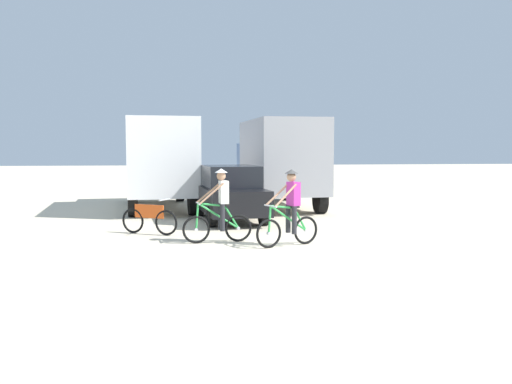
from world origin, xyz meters
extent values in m
plane|color=beige|center=(0.00, 0.00, 0.00)|extent=(120.00, 120.00, 0.00)
cube|color=white|center=(-2.96, 8.71, 2.00)|extent=(2.90, 5.41, 2.70)
cube|color=silver|center=(-3.30, 12.09, 1.50)|extent=(2.34, 1.71, 2.00)
cube|color=black|center=(-3.36, 12.79, 1.85)|extent=(2.02, 0.28, 0.80)
cylinder|color=black|center=(-4.30, 11.89, 0.50)|extent=(0.42, 1.03, 1.00)
cylinder|color=black|center=(-2.27, 12.09, 0.50)|extent=(0.42, 1.03, 1.00)
cylinder|color=black|center=(-3.80, 6.93, 0.50)|extent=(0.42, 1.03, 1.00)
cylinder|color=black|center=(-1.78, 7.13, 0.50)|extent=(0.42, 1.03, 1.00)
cube|color=#9E9EA3|center=(1.58, 8.66, 2.00)|extent=(2.68, 5.32, 2.70)
cube|color=#4C6B9E|center=(1.40, 12.05, 1.50)|extent=(2.28, 1.62, 2.00)
cube|color=black|center=(1.36, 12.75, 1.85)|extent=(2.03, 0.19, 0.80)
cylinder|color=black|center=(0.39, 11.90, 0.50)|extent=(0.37, 1.02, 1.00)
cylinder|color=black|center=(2.42, 12.01, 0.50)|extent=(0.37, 1.02, 1.00)
cylinder|color=black|center=(0.66, 6.92, 0.50)|extent=(0.37, 1.02, 1.00)
cylinder|color=black|center=(2.69, 7.03, 0.50)|extent=(0.37, 1.02, 1.00)
cube|color=black|center=(-0.64, 5.51, 0.70)|extent=(2.22, 4.37, 0.76)
cube|color=black|center=(-0.63, 5.36, 1.42)|extent=(1.82, 2.27, 0.68)
cylinder|color=black|center=(-1.56, 6.72, 0.32)|extent=(0.29, 0.66, 0.64)
cylinder|color=black|center=(-0.01, 6.89, 0.32)|extent=(0.29, 0.66, 0.64)
cylinder|color=black|center=(-1.27, 4.13, 0.32)|extent=(0.29, 0.66, 0.64)
cylinder|color=black|center=(0.28, 4.30, 0.32)|extent=(0.29, 0.66, 0.64)
torus|color=black|center=(-1.79, 1.43, 0.34)|extent=(0.68, 0.15, 0.68)
cylinder|color=silver|center=(-1.79, 1.43, 0.34)|extent=(0.09, 0.09, 0.08)
torus|color=black|center=(-0.75, 1.56, 0.34)|extent=(0.68, 0.15, 0.68)
cylinder|color=silver|center=(-0.75, 1.56, 0.34)|extent=(0.09, 0.09, 0.08)
cylinder|color=green|center=(-1.24, 1.50, 0.66)|extent=(1.02, 0.18, 0.68)
cylinder|color=green|center=(-1.41, 1.47, 0.94)|extent=(0.66, 0.14, 0.13)
cylinder|color=green|center=(-0.92, 1.54, 0.62)|extent=(0.39, 0.10, 0.59)
cylinder|color=green|center=(-1.76, 1.43, 0.66)|extent=(0.11, 0.06, 0.64)
cylinder|color=silver|center=(-1.74, 1.43, 0.98)|extent=(0.10, 0.52, 0.04)
cube|color=black|center=(-1.09, 1.52, 0.93)|extent=(0.25, 0.15, 0.06)
cube|color=silver|center=(-1.11, 1.51, 1.24)|extent=(0.24, 0.34, 0.56)
sphere|color=#A87A5B|center=(-1.17, 1.51, 1.64)|extent=(0.22, 0.22, 0.22)
cone|color=silver|center=(-1.17, 1.51, 1.77)|extent=(0.32, 0.32, 0.10)
cylinder|color=#26262B|center=(-1.15, 1.38, 0.63)|extent=(0.12, 0.12, 0.66)
cylinder|color=#26262B|center=(-1.18, 1.64, 0.63)|extent=(0.12, 0.12, 0.66)
cylinder|color=#A87A5B|center=(-1.42, 1.29, 1.23)|extent=(0.63, 0.17, 0.53)
cylinder|color=#A87A5B|center=(-1.47, 1.65, 1.23)|extent=(0.63, 0.09, 0.53)
torus|color=black|center=(-0.13, 0.59, 0.34)|extent=(0.65, 0.32, 0.68)
cylinder|color=silver|center=(-0.13, 0.59, 0.34)|extent=(0.10, 0.10, 0.08)
torus|color=black|center=(0.83, 1.00, 0.34)|extent=(0.65, 0.32, 0.68)
cylinder|color=silver|center=(0.83, 1.00, 0.34)|extent=(0.10, 0.10, 0.08)
cylinder|color=green|center=(0.37, 0.80, 0.66)|extent=(0.96, 0.45, 0.68)
cylinder|color=green|center=(0.22, 0.74, 0.94)|extent=(0.63, 0.30, 0.13)
cylinder|color=green|center=(0.68, 0.93, 0.62)|extent=(0.38, 0.20, 0.59)
cylinder|color=green|center=(-0.11, 0.60, 0.66)|extent=(0.11, 0.09, 0.64)
cylinder|color=silver|center=(-0.09, 0.61, 0.98)|extent=(0.24, 0.49, 0.04)
cube|color=black|center=(0.52, 0.86, 0.93)|extent=(0.27, 0.20, 0.06)
cube|color=#AD2D8C|center=(0.50, 0.86, 1.24)|extent=(0.31, 0.37, 0.56)
sphere|color=#A87A5B|center=(0.44, 0.83, 1.64)|extent=(0.22, 0.22, 0.22)
cone|color=#333333|center=(0.44, 0.83, 1.77)|extent=(0.32, 0.32, 0.10)
cylinder|color=#26262B|center=(0.49, 0.71, 0.63)|extent=(0.12, 0.12, 0.66)
cylinder|color=#26262B|center=(0.39, 0.95, 0.63)|extent=(0.12, 0.12, 0.66)
cylinder|color=#A87A5B|center=(0.26, 0.56, 1.23)|extent=(0.58, 0.33, 0.53)
cylinder|color=#A87A5B|center=(0.12, 0.89, 1.23)|extent=(0.61, 0.25, 0.53)
torus|color=black|center=(-2.55, 2.77, 0.34)|extent=(0.62, 0.39, 0.68)
torus|color=black|center=(-3.47, 3.29, 0.34)|extent=(0.62, 0.39, 0.68)
cube|color=#E05119|center=(-3.01, 3.03, 0.62)|extent=(0.80, 0.48, 0.36)
cylinder|color=silver|center=(-2.60, 2.79, 0.95)|extent=(0.28, 0.45, 0.04)
camera|label=1|loc=(-2.04, -11.94, 2.34)|focal=38.75mm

